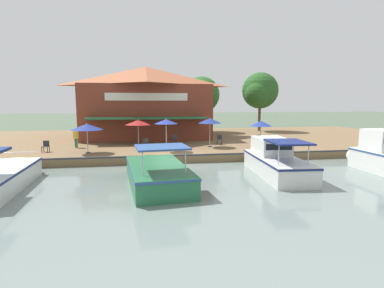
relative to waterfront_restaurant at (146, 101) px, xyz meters
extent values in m
plane|color=#4C5B47|center=(13.00, 1.60, -4.43)|extent=(220.00, 220.00, 0.00)
cube|color=brown|center=(2.00, 1.60, -4.13)|extent=(22.00, 56.00, 0.60)
cube|color=#2D2D33|center=(12.90, 1.60, -3.78)|extent=(0.20, 50.40, 0.10)
cube|color=brown|center=(-0.02, 0.00, -1.10)|extent=(9.93, 12.62, 5.45)
pyramid|color=#9E5638|center=(-0.02, 0.00, 2.66)|extent=(10.43, 13.25, 2.06)
cube|color=#235633|center=(5.85, 0.00, -1.53)|extent=(1.80, 10.73, 0.16)
cube|color=silver|center=(4.99, 0.00, 0.40)|extent=(0.08, 7.57, 0.70)
cylinder|color=#B7B7B7|center=(10.60, 1.31, -2.67)|extent=(0.06, 0.06, 2.32)
cylinder|color=#2D2D33|center=(10.60, 1.31, -3.80)|extent=(0.36, 0.36, 0.06)
cone|color=navy|center=(10.60, 1.31, -1.56)|extent=(1.77, 1.77, 0.34)
cone|color=white|center=(10.60, 1.31, -1.54)|extent=(1.10, 1.10, 0.27)
sphere|color=white|center=(10.60, 1.31, -1.39)|extent=(0.08, 0.08, 0.08)
cylinder|color=#B7B7B7|center=(10.56, -4.47, -2.83)|extent=(0.06, 0.06, 2.00)
cylinder|color=#2D2D33|center=(10.56, -4.47, -3.80)|extent=(0.36, 0.36, 0.06)
cone|color=navy|center=(10.56, -4.47, -1.89)|extent=(2.27, 2.27, 0.44)
cone|color=yellow|center=(10.56, -4.47, -1.87)|extent=(1.41, 1.41, 0.35)
sphere|color=yellow|center=(10.56, -4.47, -1.67)|extent=(0.08, 0.08, 0.08)
cylinder|color=#B7B7B7|center=(7.29, -0.83, -2.79)|extent=(0.06, 0.06, 2.07)
cylinder|color=#2D2D33|center=(7.29, -0.83, -3.80)|extent=(0.36, 0.36, 0.06)
cone|color=maroon|center=(7.29, -0.83, -1.82)|extent=(2.18, 2.18, 0.40)
cone|color=white|center=(7.29, -0.83, -1.80)|extent=(1.35, 1.35, 0.32)
sphere|color=white|center=(7.29, -0.83, -1.62)|extent=(0.08, 0.08, 0.08)
cylinder|color=#B7B7B7|center=(9.74, 9.25, -2.81)|extent=(0.06, 0.06, 2.04)
cylinder|color=#2D2D33|center=(9.74, 9.25, -3.80)|extent=(0.36, 0.36, 0.06)
cone|color=navy|center=(9.74, 9.25, -1.86)|extent=(1.84, 1.84, 0.43)
cone|color=white|center=(9.74, 9.25, -1.84)|extent=(1.14, 1.14, 0.35)
sphere|color=white|center=(9.74, 9.25, -1.64)|extent=(0.08, 0.08, 0.08)
cylinder|color=#B7B7B7|center=(8.94, 5.09, -2.70)|extent=(0.06, 0.06, 2.25)
cylinder|color=#2D2D33|center=(8.94, 5.09, -3.80)|extent=(0.36, 0.36, 0.06)
cone|color=navy|center=(8.94, 5.09, -1.64)|extent=(1.95, 1.95, 0.41)
cone|color=yellow|center=(8.94, 5.09, -1.62)|extent=(1.21, 1.21, 0.33)
sphere|color=yellow|center=(8.94, 5.09, -1.43)|extent=(0.08, 0.08, 0.08)
cube|color=#2D2D33|center=(6.98, 2.55, -3.62)|extent=(0.04, 0.04, 0.42)
cube|color=#2D2D33|center=(6.95, 2.15, -3.62)|extent=(0.04, 0.04, 0.42)
cube|color=#2D2D33|center=(6.58, 2.58, -3.62)|extent=(0.04, 0.04, 0.42)
cube|color=#2D2D33|center=(6.55, 2.18, -3.62)|extent=(0.04, 0.04, 0.42)
cube|color=#2D2D33|center=(6.76, 2.37, -3.40)|extent=(0.47, 0.47, 0.05)
cube|color=#2D2D33|center=(6.56, 2.38, -3.18)|extent=(0.07, 0.44, 0.40)
cube|color=#2D2D33|center=(9.81, -7.50, -3.62)|extent=(0.04, 0.04, 0.42)
cube|color=#2D2D33|center=(9.79, -7.90, -3.62)|extent=(0.04, 0.04, 0.42)
cube|color=#2D2D33|center=(9.42, -7.48, -3.62)|extent=(0.04, 0.04, 0.42)
cube|color=#2D2D33|center=(9.39, -7.88, -3.62)|extent=(0.04, 0.04, 0.42)
cube|color=#2D2D33|center=(9.60, -7.69, -3.40)|extent=(0.46, 0.46, 0.05)
cube|color=#2D2D33|center=(9.40, -7.68, -3.18)|extent=(0.06, 0.44, 0.40)
cube|color=#2D2D33|center=(10.29, 10.92, -3.62)|extent=(0.05, 0.05, 0.42)
cube|color=#2D2D33|center=(10.10, 10.57, -3.62)|extent=(0.05, 0.05, 0.42)
cube|color=#2D2D33|center=(9.93, 11.11, -3.62)|extent=(0.05, 0.05, 0.42)
cube|color=#2D2D33|center=(9.75, 10.75, -3.62)|extent=(0.05, 0.05, 0.42)
cube|color=#2D2D33|center=(10.02, 10.84, -3.40)|extent=(0.59, 0.59, 0.05)
cube|color=#2D2D33|center=(9.84, 10.93, -3.18)|extent=(0.24, 0.41, 0.40)
cube|color=#2D2D33|center=(8.45, 9.96, -3.62)|extent=(0.05, 0.05, 0.42)
cube|color=#2D2D33|center=(8.51, 9.57, -3.62)|extent=(0.05, 0.05, 0.42)
cube|color=#2D2D33|center=(8.06, 9.91, -3.62)|extent=(0.05, 0.05, 0.42)
cube|color=#2D2D33|center=(8.12, 9.51, -3.62)|extent=(0.05, 0.05, 0.42)
cube|color=#2D2D33|center=(8.29, 9.74, -3.40)|extent=(0.50, 0.50, 0.05)
cube|color=#2D2D33|center=(8.09, 9.71, -3.18)|extent=(0.10, 0.44, 0.40)
cube|color=#2D2D33|center=(8.01, 6.35, -3.62)|extent=(0.05, 0.05, 0.42)
cube|color=#2D2D33|center=(7.87, 5.97, -3.62)|extent=(0.05, 0.05, 0.42)
cube|color=#2D2D33|center=(7.63, 6.49, -3.62)|extent=(0.05, 0.05, 0.42)
cube|color=#2D2D33|center=(7.50, 6.11, -3.62)|extent=(0.05, 0.05, 0.42)
cube|color=#2D2D33|center=(7.75, 6.23, -3.40)|extent=(0.56, 0.56, 0.05)
cube|color=#2D2D33|center=(7.57, 6.30, -3.18)|extent=(0.19, 0.43, 0.40)
cube|color=#2D2D33|center=(9.84, -0.11, -3.62)|extent=(0.05, 0.05, 0.42)
cube|color=#2D2D33|center=(9.78, -0.50, -3.62)|extent=(0.05, 0.05, 0.42)
cube|color=#2D2D33|center=(9.44, -0.05, -3.62)|extent=(0.05, 0.05, 0.42)
cube|color=#2D2D33|center=(9.38, -0.45, -3.62)|extent=(0.05, 0.05, 0.42)
cube|color=#2D2D33|center=(9.61, -0.28, -3.40)|extent=(0.50, 0.50, 0.05)
cube|color=#2D2D33|center=(9.41, -0.25, -3.18)|extent=(0.10, 0.44, 0.40)
cylinder|color=#337547|center=(7.66, -5.83, -3.44)|extent=(0.13, 0.13, 0.77)
cylinder|color=#337547|center=(7.57, -5.96, -3.44)|extent=(0.13, 0.13, 0.77)
cylinder|color=gold|center=(7.62, -5.90, -2.76)|extent=(0.45, 0.45, 0.61)
sphere|color=brown|center=(7.62, -5.90, -2.35)|extent=(0.21, 0.21, 0.21)
ellipsoid|color=white|center=(15.52, 14.08, -3.72)|extent=(1.77, 1.87, 1.26)
cube|color=white|center=(17.13, 14.06, -2.43)|extent=(1.97, 1.58, 1.30)
cube|color=#287047|center=(18.24, 0.25, -3.83)|extent=(6.40, 3.37, 1.03)
ellipsoid|color=#287047|center=(15.18, -0.07, -3.83)|extent=(2.43, 2.82, 1.03)
cube|color=#2D4C84|center=(18.24, 0.25, -3.39)|extent=(6.48, 3.42, 0.10)
cube|color=#2D4C84|center=(19.68, 0.40, -2.16)|extent=(2.22, 2.53, 0.08)
cylinder|color=silver|center=(20.17, 1.42, -2.74)|extent=(0.05, 0.05, 1.15)
cylinder|color=silver|center=(20.37, -0.50, -2.74)|extent=(0.05, 0.05, 1.15)
cylinder|color=silver|center=(14.93, -0.10, -3.01)|extent=(0.27, 2.19, 0.04)
ellipsoid|color=white|center=(14.65, -7.88, -3.85)|extent=(2.48, 2.85, 1.00)
cylinder|color=silver|center=(14.37, -7.89, -3.05)|extent=(0.14, 2.31, 0.04)
cube|color=silver|center=(17.26, 7.21, -3.81)|extent=(6.25, 2.65, 1.07)
ellipsoid|color=silver|center=(14.21, 7.43, -3.81)|extent=(2.30, 2.26, 1.07)
cube|color=navy|center=(17.26, 7.21, -3.36)|extent=(6.33, 2.70, 0.10)
cube|color=white|center=(16.18, 7.29, -2.77)|extent=(2.73, 1.96, 1.01)
cube|color=black|center=(17.46, 7.20, -2.64)|extent=(0.17, 1.56, 0.35)
cube|color=navy|center=(18.69, 7.11, -2.20)|extent=(2.56, 2.06, 0.09)
cylinder|color=silver|center=(19.47, 7.83, -2.74)|extent=(0.05, 0.05, 1.08)
cylinder|color=silver|center=(19.36, 6.28, -2.74)|extent=(0.05, 0.05, 1.08)
cylinder|color=brown|center=(-4.26, 6.96, -2.34)|extent=(0.46, 0.46, 2.97)
sphere|color=#2D6028|center=(-4.26, 6.96, 0.85)|extent=(4.57, 4.57, 4.57)
sphere|color=#2D6028|center=(-3.35, 6.28, 0.40)|extent=(3.20, 3.20, 3.20)
cylinder|color=brown|center=(-4.20, 14.74, -2.08)|extent=(0.35, 0.35, 3.50)
sphere|color=#285623|center=(-4.20, 14.74, 1.42)|extent=(4.67, 4.67, 4.67)
sphere|color=#285623|center=(-3.27, 14.04, 0.95)|extent=(3.27, 3.27, 3.27)
camera|label=1|loc=(33.28, -0.45, -0.14)|focal=28.00mm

